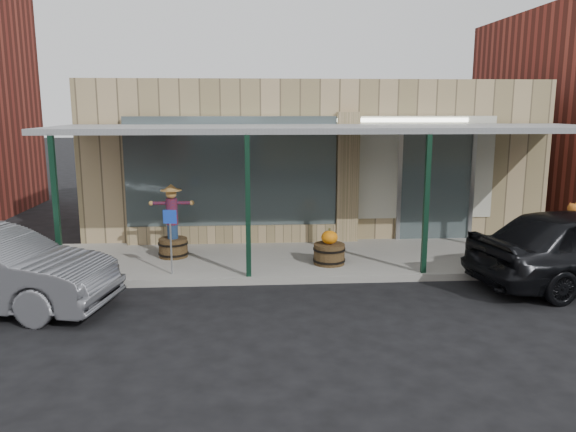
{
  "coord_description": "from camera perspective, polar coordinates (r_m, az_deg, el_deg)",
  "views": [
    {
      "loc": [
        -1.77,
        -8.8,
        3.51
      ],
      "look_at": [
        -0.97,
        2.6,
        1.29
      ],
      "focal_mm": 35.0,
      "sensor_mm": 36.0,
      "label": 1
    }
  ],
  "objects": [
    {
      "name": "ground",
      "position": [
        9.64,
        6.98,
        -10.45
      ],
      "size": [
        120.0,
        120.0,
        0.0
      ],
      "primitive_type": "plane",
      "color": "black",
      "rests_on": "ground"
    },
    {
      "name": "sidewalk",
      "position": [
        12.99,
        3.99,
        -4.38
      ],
      "size": [
        40.0,
        3.2,
        0.15
      ],
      "primitive_type": "cube",
      "color": "gray",
      "rests_on": "ground"
    },
    {
      "name": "storefront",
      "position": [
        17.11,
        1.96,
        6.22
      ],
      "size": [
        12.0,
        6.25,
        4.2
      ],
      "color": "tan",
      "rests_on": "ground"
    },
    {
      "name": "awning",
      "position": [
        12.5,
        4.19,
        8.66
      ],
      "size": [
        12.0,
        3.0,
        3.04
      ],
      "color": "gray",
      "rests_on": "ground"
    },
    {
      "name": "block_buildings_near",
      "position": [
        18.4,
        8.01,
        11.67
      ],
      "size": [
        61.0,
        8.0,
        8.0
      ],
      "color": "maroon",
      "rests_on": "ground"
    },
    {
      "name": "barrel_scarecrow",
      "position": [
        12.99,
        -11.64,
        -1.66
      ],
      "size": [
        1.02,
        0.68,
        1.68
      ],
      "rotation": [
        0.0,
        0.0,
        0.06
      ],
      "color": "#513D20",
      "rests_on": "sidewalk"
    },
    {
      "name": "barrel_pumpkin",
      "position": [
        12.25,
        4.21,
        -3.6
      ],
      "size": [
        0.8,
        0.8,
        0.8
      ],
      "rotation": [
        0.0,
        0.0,
        0.21
      ],
      "color": "#513D20",
      "rests_on": "sidewalk"
    },
    {
      "name": "handicap_sign",
      "position": [
        11.59,
        -11.85,
        -1.71
      ],
      "size": [
        0.28,
        0.07,
        1.34
      ],
      "rotation": [
        0.0,
        0.0,
        -0.18
      ],
      "color": "gray",
      "rests_on": "sidewalk"
    }
  ]
}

